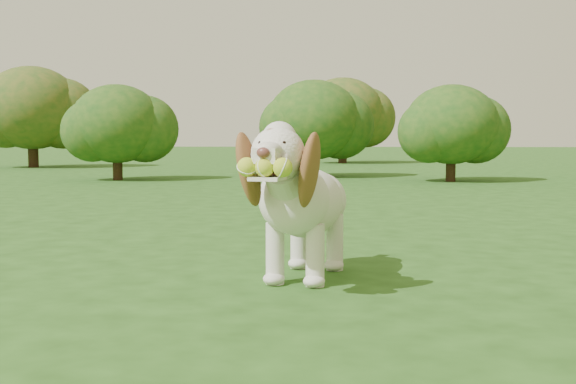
{
  "coord_description": "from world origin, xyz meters",
  "views": [
    {
      "loc": [
        -0.07,
        -3.73,
        0.66
      ],
      "look_at": [
        -0.31,
        -0.69,
        0.42
      ],
      "focal_mm": 45.0,
      "sensor_mm": 36.0,
      "label": 1
    }
  ],
  "objects": [
    {
      "name": "ground",
      "position": [
        0.0,
        0.0,
        0.0
      ],
      "size": [
        80.0,
        80.0,
        0.0
      ],
      "primitive_type": "plane",
      "color": "#204413",
      "rests_on": "ground"
    },
    {
      "name": "shrub_b",
      "position": [
        -0.56,
        7.85,
        0.92
      ],
      "size": [
        1.5,
        1.5,
        1.56
      ],
      "color": "#382314",
      "rests_on": "ground"
    },
    {
      "name": "shrub_i",
      "position": [
        -0.12,
        13.8,
        1.21
      ],
      "size": [
        1.99,
        1.99,
        2.06
      ],
      "color": "#382314",
      "rests_on": "ground"
    },
    {
      "name": "dog",
      "position": [
        -0.26,
        -0.47,
        0.38
      ],
      "size": [
        0.51,
        1.11,
        0.72
      ],
      "rotation": [
        0.0,
        0.0,
        -0.2
      ],
      "color": "silver",
      "rests_on": "ground"
    },
    {
      "name": "shrub_e",
      "position": [
        -6.58,
        10.93,
        1.24
      ],
      "size": [
        2.04,
        2.04,
        2.11
      ],
      "color": "#382314",
      "rests_on": "ground"
    },
    {
      "name": "shrub_c",
      "position": [
        1.46,
        6.86,
        0.82
      ],
      "size": [
        1.35,
        1.35,
        1.4
      ],
      "color": "#382314",
      "rests_on": "ground"
    },
    {
      "name": "shrub_a",
      "position": [
        -3.45,
        6.81,
        0.84
      ],
      "size": [
        1.38,
        1.38,
        1.43
      ],
      "color": "#382314",
      "rests_on": "ground"
    }
  ]
}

